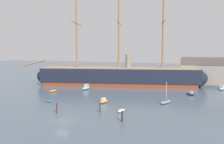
{
  "coord_description": "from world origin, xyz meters",
  "views": [
    {
      "loc": [
        25.0,
        -38.3,
        14.05
      ],
      "look_at": [
        -0.77,
        29.71,
        6.96
      ],
      "focal_mm": 37.53,
      "sensor_mm": 36.0,
      "label": 1
    }
  ],
  "objects_px": {
    "motorboat_alongside_stern": "(190,94)",
    "seagull_in_flight": "(72,57)",
    "motorboat_far_right": "(222,88)",
    "dinghy_foreground_left": "(49,101)",
    "mooring_piling_left_pair": "(57,108)",
    "motorboat_alongside_bow": "(86,88)",
    "mooring_piling_right_pair": "(100,108)",
    "dinghy_foreground_right": "(121,111)",
    "sailboat_mid_right": "(166,102)",
    "dinghy_mid_left": "(53,91)",
    "motorboat_distant_centre": "(145,80)",
    "mooring_piling_nearest": "(122,116)",
    "motorboat_near_centre": "(104,101)",
    "sailboat_far_left": "(75,79)",
    "tall_ship": "(119,76)"
  },
  "relations": [
    {
      "from": "motorboat_alongside_stern",
      "to": "seagull_in_flight",
      "type": "relative_size",
      "value": 2.95
    },
    {
      "from": "motorboat_alongside_stern",
      "to": "motorboat_far_right",
      "type": "distance_m",
      "value": 16.97
    },
    {
      "from": "dinghy_foreground_left",
      "to": "seagull_in_flight",
      "type": "distance_m",
      "value": 13.66
    },
    {
      "from": "seagull_in_flight",
      "to": "mooring_piling_left_pair",
      "type": "bearing_deg",
      "value": -72.61
    },
    {
      "from": "motorboat_alongside_stern",
      "to": "seagull_in_flight",
      "type": "distance_m",
      "value": 37.53
    },
    {
      "from": "motorboat_alongside_bow",
      "to": "mooring_piling_right_pair",
      "type": "bearing_deg",
      "value": -57.16
    },
    {
      "from": "dinghy_foreground_right",
      "to": "mooring_piling_left_pair",
      "type": "height_order",
      "value": "mooring_piling_left_pair"
    },
    {
      "from": "dinghy_foreground_right",
      "to": "sailboat_mid_right",
      "type": "height_order",
      "value": "sailboat_mid_right"
    },
    {
      "from": "dinghy_mid_left",
      "to": "mooring_piling_left_pair",
      "type": "height_order",
      "value": "mooring_piling_left_pair"
    },
    {
      "from": "motorboat_distant_centre",
      "to": "mooring_piling_nearest",
      "type": "distance_m",
      "value": 59.54
    },
    {
      "from": "mooring_piling_nearest",
      "to": "mooring_piling_left_pair",
      "type": "xyz_separation_m",
      "value": [
        -15.43,
        0.69,
        0.06
      ]
    },
    {
      "from": "motorboat_alongside_bow",
      "to": "mooring_piling_nearest",
      "type": "height_order",
      "value": "mooring_piling_nearest"
    },
    {
      "from": "dinghy_foreground_left",
      "to": "sailboat_mid_right",
      "type": "xyz_separation_m",
      "value": [
        29.25,
        9.41,
        0.26
      ]
    },
    {
      "from": "motorboat_alongside_bow",
      "to": "mooring_piling_left_pair",
      "type": "bearing_deg",
      "value": -75.1
    },
    {
      "from": "motorboat_near_centre",
      "to": "sailboat_mid_right",
      "type": "xyz_separation_m",
      "value": [
        15.3,
        5.03,
        -0.01
      ]
    },
    {
      "from": "motorboat_near_centre",
      "to": "mooring_piling_nearest",
      "type": "relative_size",
      "value": 1.64
    },
    {
      "from": "motorboat_alongside_stern",
      "to": "motorboat_far_right",
      "type": "relative_size",
      "value": 0.78
    },
    {
      "from": "motorboat_near_centre",
      "to": "motorboat_alongside_stern",
      "type": "bearing_deg",
      "value": 42.16
    },
    {
      "from": "motorboat_alongside_stern",
      "to": "mooring_piling_left_pair",
      "type": "bearing_deg",
      "value": -130.16
    },
    {
      "from": "sailboat_mid_right",
      "to": "seagull_in_flight",
      "type": "height_order",
      "value": "seagull_in_flight"
    },
    {
      "from": "motorboat_distant_centre",
      "to": "motorboat_alongside_stern",
      "type": "bearing_deg",
      "value": -52.45
    },
    {
      "from": "motorboat_far_right",
      "to": "mooring_piling_left_pair",
      "type": "distance_m",
      "value": 58.42
    },
    {
      "from": "sailboat_mid_right",
      "to": "mooring_piling_nearest",
      "type": "bearing_deg",
      "value": -107.25
    },
    {
      "from": "motorboat_alongside_bow",
      "to": "motorboat_far_right",
      "type": "relative_size",
      "value": 1.15
    },
    {
      "from": "motorboat_alongside_bow",
      "to": "sailboat_far_left",
      "type": "distance_m",
      "value": 27.67
    },
    {
      "from": "mooring_piling_left_pair",
      "to": "mooring_piling_nearest",
      "type": "bearing_deg",
      "value": -2.54
    },
    {
      "from": "motorboat_far_right",
      "to": "mooring_piling_right_pair",
      "type": "distance_m",
      "value": 50.04
    },
    {
      "from": "sailboat_mid_right",
      "to": "motorboat_alongside_bow",
      "type": "height_order",
      "value": "sailboat_mid_right"
    },
    {
      "from": "motorboat_near_centre",
      "to": "mooring_piling_nearest",
      "type": "xyz_separation_m",
      "value": [
        9.54,
        -13.5,
        0.59
      ]
    },
    {
      "from": "motorboat_alongside_bow",
      "to": "motorboat_distant_centre",
      "type": "distance_m",
      "value": 31.94
    },
    {
      "from": "dinghy_foreground_right",
      "to": "seagull_in_flight",
      "type": "height_order",
      "value": "seagull_in_flight"
    },
    {
      "from": "dinghy_mid_left",
      "to": "mooring_piling_right_pair",
      "type": "height_order",
      "value": "mooring_piling_right_pair"
    },
    {
      "from": "sailboat_mid_right",
      "to": "tall_ship",
      "type": "bearing_deg",
      "value": 131.9
    },
    {
      "from": "motorboat_alongside_bow",
      "to": "sailboat_far_left",
      "type": "xyz_separation_m",
      "value": [
        -16.86,
        21.95,
        -0.22
      ]
    },
    {
      "from": "mooring_piling_nearest",
      "to": "dinghy_foreground_right",
      "type": "bearing_deg",
      "value": 109.78
    },
    {
      "from": "motorboat_alongside_bow",
      "to": "motorboat_far_right",
      "type": "xyz_separation_m",
      "value": [
        44.6,
        15.83,
        -0.12
      ]
    },
    {
      "from": "tall_ship",
      "to": "motorboat_alongside_stern",
      "type": "bearing_deg",
      "value": -19.77
    },
    {
      "from": "mooring_piling_nearest",
      "to": "motorboat_near_centre",
      "type": "bearing_deg",
      "value": 125.26
    },
    {
      "from": "motorboat_alongside_stern",
      "to": "mooring_piling_right_pair",
      "type": "relative_size",
      "value": 1.45
    },
    {
      "from": "motorboat_alongside_stern",
      "to": "mooring_piling_nearest",
      "type": "xyz_separation_m",
      "value": [
        -11.31,
        -32.38,
        0.64
      ]
    },
    {
      "from": "dinghy_foreground_right",
      "to": "sailboat_mid_right",
      "type": "xyz_separation_m",
      "value": [
        8.14,
        11.88,
        0.16
      ]
    },
    {
      "from": "sailboat_mid_right",
      "to": "mooring_piling_right_pair",
      "type": "height_order",
      "value": "sailboat_mid_right"
    },
    {
      "from": "motorboat_near_centre",
      "to": "motorboat_alongside_bow",
      "type": "height_order",
      "value": "motorboat_alongside_bow"
    },
    {
      "from": "dinghy_mid_left",
      "to": "motorboat_alongside_stern",
      "type": "xyz_separation_m",
      "value": [
        42.69,
        10.08,
        0.09
      ]
    },
    {
      "from": "motorboat_far_right",
      "to": "motorboat_distant_centre",
      "type": "relative_size",
      "value": 0.95
    },
    {
      "from": "mooring_piling_left_pair",
      "to": "motorboat_distant_centre",
      "type": "bearing_deg",
      "value": 83.71
    },
    {
      "from": "dinghy_mid_left",
      "to": "seagull_in_flight",
      "type": "distance_m",
      "value": 17.81
    },
    {
      "from": "tall_ship",
      "to": "motorboat_alongside_bow",
      "type": "distance_m",
      "value": 14.5
    },
    {
      "from": "dinghy_foreground_right",
      "to": "dinghy_mid_left",
      "type": "bearing_deg",
      "value": 151.62
    },
    {
      "from": "tall_ship",
      "to": "motorboat_alongside_bow",
      "type": "height_order",
      "value": "tall_ship"
    }
  ]
}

